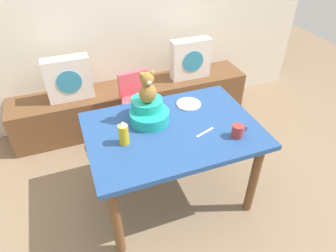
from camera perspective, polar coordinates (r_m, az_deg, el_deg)
The scene contains 12 objects.
ground_plane at distance 2.73m, azimuth 0.76°, elevation -12.85°, with size 8.00×8.00×0.00m, color #8C7256.
window_bench at distance 3.44m, azimuth -6.43°, elevation 4.22°, with size 2.60×0.44×0.46m, color brown.
pillow_floral_left at distance 3.14m, azimuth -18.40°, elevation 8.50°, with size 0.44×0.15×0.44m.
pillow_floral_right at distance 3.40m, azimuth 4.29°, elevation 12.59°, with size 0.44×0.15×0.44m.
dining_table at distance 2.28m, azimuth 0.88°, elevation -2.55°, with size 1.27×0.89×0.74m.
highchair at distance 2.92m, azimuth -5.46°, elevation 4.48°, with size 0.35×0.47×0.79m.
infant_seat_teal at distance 2.26m, azimuth -3.70°, elevation 2.68°, with size 0.30×0.33×0.16m.
teddy_bear at distance 2.15m, azimuth -3.91°, elevation 7.20°, with size 0.13×0.12×0.25m.
ketchup_bottle at distance 2.05m, azimuth -8.45°, elevation -1.36°, with size 0.07×0.07×0.18m.
coffee_mug at distance 2.17m, azimuth 13.11°, elevation -0.93°, with size 0.12×0.08×0.09m.
dinner_plate_near at distance 2.47m, azimuth 3.95°, elevation 4.19°, with size 0.20×0.20×0.01m, color white.
table_fork at distance 2.19m, azimuth 7.07°, elevation -1.20°, with size 0.02×0.17×0.01m, color silver.
Camera 1 is at (-0.65, -1.63, 2.09)m, focal length 32.05 mm.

